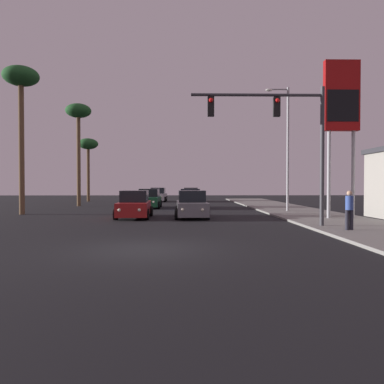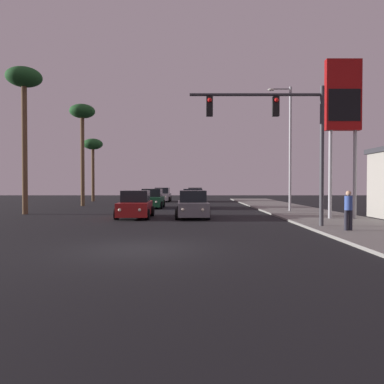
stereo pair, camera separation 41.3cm
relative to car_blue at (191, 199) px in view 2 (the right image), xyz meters
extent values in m
plane|color=black|center=(-1.74, -20.54, -0.76)|extent=(120.00, 120.00, 0.00)
cube|color=gray|center=(7.76, -10.54, -0.70)|extent=(5.00, 60.00, 0.12)
cube|color=navy|center=(0.00, -0.04, -0.18)|extent=(1.92, 4.25, 0.80)
cube|color=black|center=(0.00, 0.11, 0.57)|extent=(1.66, 2.04, 0.70)
cylinder|color=black|center=(-0.90, -1.34, -0.44)|extent=(0.24, 0.64, 0.64)
cylinder|color=black|center=(0.90, -1.34, -0.44)|extent=(0.24, 0.64, 0.64)
cylinder|color=black|center=(-0.90, 1.27, -0.44)|extent=(0.24, 0.64, 0.64)
cylinder|color=black|center=(0.90, 1.27, -0.44)|extent=(0.24, 0.64, 0.64)
sphere|color=#F2EACC|center=(-0.56, -2.16, -0.13)|extent=(0.18, 0.18, 0.18)
sphere|color=#F2EACC|center=(0.56, -2.16, -0.13)|extent=(0.18, 0.18, 0.18)
cube|color=black|center=(0.29, 12.78, -0.18)|extent=(1.85, 4.22, 0.80)
cube|color=black|center=(0.29, 12.93, 0.57)|extent=(1.62, 2.02, 0.70)
cylinder|color=black|center=(-0.61, 11.47, -0.44)|extent=(0.24, 0.64, 0.64)
cylinder|color=black|center=(1.19, 11.47, -0.44)|extent=(0.24, 0.64, 0.64)
cylinder|color=black|center=(-0.61, 14.08, -0.44)|extent=(0.24, 0.64, 0.64)
cylinder|color=black|center=(1.19, 14.08, -0.44)|extent=(0.24, 0.64, 0.64)
sphere|color=#F2EACC|center=(-0.27, 10.66, -0.13)|extent=(0.18, 0.18, 0.18)
sphere|color=#F2EACC|center=(0.84, 10.66, -0.13)|extent=(0.18, 0.18, 0.18)
cube|color=slate|center=(-0.02, -9.26, -0.18)|extent=(1.95, 4.26, 0.80)
cube|color=black|center=(-0.02, -9.11, 0.57)|extent=(1.67, 2.05, 0.70)
cylinder|color=black|center=(-0.92, -10.56, -0.44)|extent=(0.24, 0.64, 0.64)
cylinder|color=black|center=(0.88, -10.56, -0.44)|extent=(0.24, 0.64, 0.64)
cylinder|color=black|center=(-0.92, -7.96, -0.44)|extent=(0.24, 0.64, 0.64)
cylinder|color=black|center=(0.88, -7.96, -0.44)|extent=(0.24, 0.64, 0.64)
sphere|color=#F2EACC|center=(-0.58, -11.38, -0.13)|extent=(0.18, 0.18, 0.18)
sphere|color=#F2EACC|center=(0.54, -11.38, -0.13)|extent=(0.18, 0.18, 0.18)
cube|color=#B7B7BC|center=(-3.65, 12.77, -0.18)|extent=(1.94, 4.26, 0.80)
cube|color=black|center=(-3.65, 12.92, 0.57)|extent=(1.66, 2.05, 0.70)
cylinder|color=black|center=(-4.55, 11.47, -0.44)|extent=(0.24, 0.64, 0.64)
cylinder|color=black|center=(-2.75, 11.47, -0.44)|extent=(0.24, 0.64, 0.64)
cylinder|color=black|center=(-4.55, 14.07, -0.44)|extent=(0.24, 0.64, 0.64)
cylinder|color=black|center=(-2.75, 14.07, -0.44)|extent=(0.24, 0.64, 0.64)
sphere|color=#F2EACC|center=(-4.20, 10.65, -0.13)|extent=(0.18, 0.18, 0.18)
sphere|color=#F2EACC|center=(-3.09, 10.65, -0.13)|extent=(0.18, 0.18, 0.18)
cube|color=maroon|center=(-3.55, -9.33, -0.18)|extent=(1.93, 4.25, 0.80)
cube|color=black|center=(-3.55, -9.18, 0.57)|extent=(1.66, 2.05, 0.70)
cylinder|color=black|center=(-4.45, -10.64, -0.44)|extent=(0.24, 0.64, 0.64)
cylinder|color=black|center=(-2.65, -10.64, -0.44)|extent=(0.24, 0.64, 0.64)
cylinder|color=black|center=(-4.45, -8.03, -0.44)|extent=(0.24, 0.64, 0.64)
cylinder|color=black|center=(-2.65, -8.03, -0.44)|extent=(0.24, 0.64, 0.64)
sphere|color=#F2EACC|center=(-4.11, -11.45, -0.13)|extent=(0.18, 0.18, 0.18)
sphere|color=#F2EACC|center=(-2.99, -11.45, -0.13)|extent=(0.18, 0.18, 0.18)
cube|color=#195933|center=(-3.56, 0.43, -0.18)|extent=(1.88, 4.23, 0.80)
cube|color=black|center=(-3.56, 0.58, 0.57)|extent=(1.64, 2.03, 0.70)
cylinder|color=black|center=(-4.46, -0.87, -0.44)|extent=(0.24, 0.64, 0.64)
cylinder|color=black|center=(-2.66, -0.87, -0.44)|extent=(0.24, 0.64, 0.64)
cylinder|color=black|center=(-4.46, 1.73, -0.44)|extent=(0.24, 0.64, 0.64)
cylinder|color=black|center=(-2.66, 1.73, -0.44)|extent=(0.24, 0.64, 0.64)
sphere|color=#F2EACC|center=(-4.11, -1.69, -0.13)|extent=(0.18, 0.18, 0.18)
sphere|color=#F2EACC|center=(-3.00, -1.69, -0.13)|extent=(0.18, 0.18, 0.18)
cylinder|color=#38383D|center=(5.99, -14.90, 2.61)|extent=(0.20, 0.20, 6.50)
cylinder|color=#38383D|center=(2.91, -14.90, 5.46)|extent=(6.16, 0.14, 0.14)
cube|color=black|center=(3.84, -14.90, 4.91)|extent=(0.30, 0.24, 0.90)
sphere|color=red|center=(3.84, -15.04, 5.18)|extent=(0.20, 0.20, 0.20)
cube|color=black|center=(0.76, -14.90, 4.91)|extent=(0.30, 0.24, 0.90)
sphere|color=red|center=(0.76, -15.04, 5.18)|extent=(0.20, 0.20, 0.20)
cylinder|color=#99999E|center=(7.07, -5.17, 3.86)|extent=(0.18, 0.18, 9.00)
cylinder|color=#99999E|center=(6.37, -5.17, 8.21)|extent=(1.40, 0.10, 0.10)
ellipsoid|color=silver|center=(5.67, -5.17, 8.16)|extent=(0.50, 0.24, 0.20)
cylinder|color=#99999E|center=(7.81, -11.07, 1.86)|extent=(0.20, 0.20, 5.00)
cylinder|color=#99999E|center=(9.21, -11.07, 1.86)|extent=(0.20, 0.20, 5.00)
cube|color=#990C0C|center=(8.51, -11.07, 6.36)|extent=(2.00, 0.40, 4.00)
cube|color=black|center=(8.51, -11.28, 5.76)|extent=(1.80, 0.03, 1.80)
cylinder|color=#23232D|center=(6.43, -16.64, -0.22)|extent=(0.16, 0.16, 0.85)
cylinder|color=#23232D|center=(6.61, -16.64, -0.22)|extent=(0.16, 0.16, 0.85)
cylinder|color=#334C99|center=(6.52, -16.64, 0.51)|extent=(0.32, 0.32, 0.60)
sphere|color=tan|center=(6.52, -16.64, 0.92)|extent=(0.22, 0.22, 0.22)
cylinder|color=brown|center=(-11.59, -6.54, 3.72)|extent=(0.36, 0.36, 8.95)
ellipsoid|color=#1E5123|center=(-11.59, -6.54, 8.67)|extent=(2.40, 2.40, 1.32)
cylinder|color=brown|center=(-10.53, 3.46, 3.53)|extent=(0.36, 0.36, 8.58)
ellipsoid|color=#1E5123|center=(-10.53, 3.46, 8.30)|extent=(2.40, 2.40, 1.32)
cylinder|color=brown|center=(-12.19, 13.46, 2.51)|extent=(0.36, 0.36, 6.53)
ellipsoid|color=#1E5123|center=(-12.19, 13.46, 6.25)|extent=(2.40, 2.40, 1.32)
camera|label=1|loc=(-0.47, -32.32, 1.28)|focal=35.00mm
camera|label=2|loc=(-0.06, -32.32, 1.28)|focal=35.00mm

